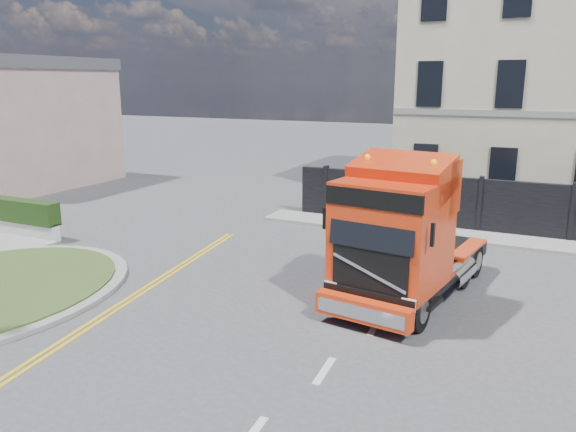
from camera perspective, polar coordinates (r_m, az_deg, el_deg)
The scene contains 6 objects.
ground at distance 14.51m, azimuth -2.02°, elevation -8.40°, with size 120.00×120.00×0.00m, color #424244.
seaside_bldg_pink at distance 33.64m, azimuth -26.23°, elevation 8.05°, with size 8.00×8.00×6.00m, color #BB9C92.
hoarding_fence at distance 21.40m, azimuth 25.67°, elevation 0.27°, with size 18.80×0.25×2.00m.
georgian_building at distance 28.43m, azimuth 25.63°, elevation 12.98°, with size 12.30×10.30×12.80m.
pavement_far at distance 20.74m, azimuth 23.88°, elevation -2.62°, with size 20.00×1.60×0.12m, color gray.
truck at distance 14.01m, azimuth 11.44°, elevation -2.43°, with size 3.10×6.32×3.63m.
Camera 1 is at (6.22, -11.93, 5.42)m, focal length 35.00 mm.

